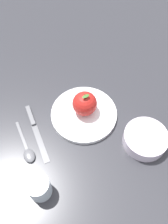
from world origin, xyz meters
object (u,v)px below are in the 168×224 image
at_px(dinner_plate, 84,114).
at_px(spoon, 28,151).
at_px(side_bowl, 145,138).
at_px(apple, 85,104).
at_px(cup, 39,187).
at_px(knife, 35,128).

distance_m(dinner_plate, spoon, 0.22).
height_order(dinner_plate, spoon, dinner_plate).
bearing_deg(side_bowl, dinner_plate, -146.24).
xyz_separation_m(apple, spoon, (0.04, -0.23, -0.05)).
height_order(side_bowl, spoon, side_bowl).
bearing_deg(dinner_plate, cup, -54.01).
bearing_deg(apple, dinner_plate, -41.14).
height_order(cup, knife, cup).
bearing_deg(cup, knife, 162.92).
height_order(apple, side_bowl, apple).
height_order(apple, knife, apple).
distance_m(cup, knife, 0.21).
relative_size(knife, spoon, 1.38).
relative_size(cup, knife, 0.33).
distance_m(dinner_plate, side_bowl, 0.22).
relative_size(dinner_plate, cup, 3.04).
xyz_separation_m(dinner_plate, side_bowl, (0.18, 0.12, 0.02)).
height_order(dinner_plate, knife, dinner_plate).
bearing_deg(cup, apple, 126.43).
bearing_deg(apple, knife, -98.32).
xyz_separation_m(side_bowl, spoon, (-0.14, -0.34, -0.02)).
bearing_deg(side_bowl, knife, -126.51).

